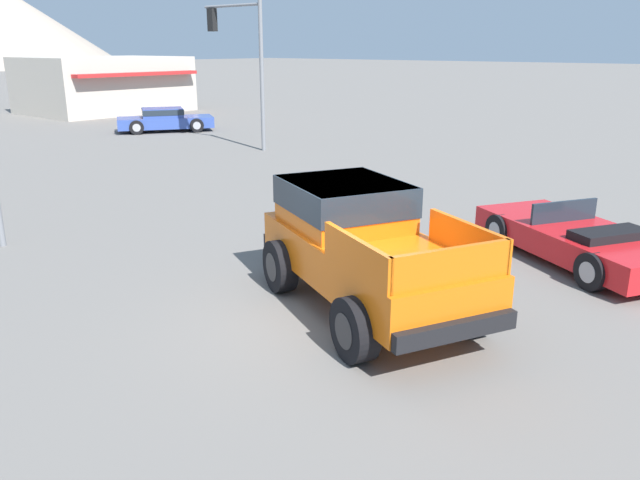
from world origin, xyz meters
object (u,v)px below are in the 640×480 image
Objects in this scene: parked_car_blue at (165,119)px; red_convertible_car at (579,240)px; traffic_light_main at (240,46)px; orange_pickup_truck at (360,240)px.

red_convertible_car is at bearing 15.85° from parked_car_blue.
parked_car_blue is at bearing 103.17° from red_convertible_car.
red_convertible_car is at bearing 160.07° from traffic_light_main.
orange_pickup_truck is at bearing 3.75° from parked_car_blue.
parked_car_blue is 0.83× the size of traffic_light_main.
traffic_light_main is (-1.01, -6.72, 3.44)m from parked_car_blue.
parked_car_blue is (6.66, 22.31, 0.16)m from red_convertible_car.
orange_pickup_truck is at bearing 143.33° from traffic_light_main.
orange_pickup_truck is 4.94m from red_convertible_car.
parked_car_blue is at bearing 86.45° from orange_pickup_truck.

